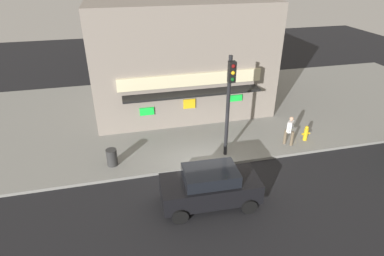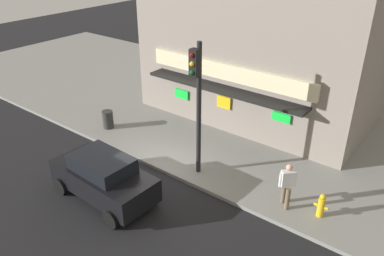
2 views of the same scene
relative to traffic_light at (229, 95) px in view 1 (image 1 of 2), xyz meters
The scene contains 8 objects.
ground_plane 3.75m from the traffic_light, 152.21° to the right, with size 61.92×61.92×0.00m, color black.
sidewalk 6.78m from the traffic_light, 102.92° to the left, with size 41.28×12.86×0.15m, color gray.
corner_building 7.67m from the traffic_light, 97.26° to the left, with size 10.77×9.03×6.82m.
traffic_light is the anchor object (origin of this frame).
fire_hydrant 5.58m from the traffic_light, ahead, with size 0.47×0.23×0.87m.
trash_can 6.34m from the traffic_light, behind, with size 0.51×0.51×0.85m, color #2D2D2D.
pedestrian 4.32m from the traffic_light, ahead, with size 0.50×0.50×1.65m.
parked_car_black 4.39m from the traffic_light, 119.82° to the right, with size 4.04×2.08×1.68m.
Camera 1 is at (-3.57, -12.16, 9.04)m, focal length 29.67 mm.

